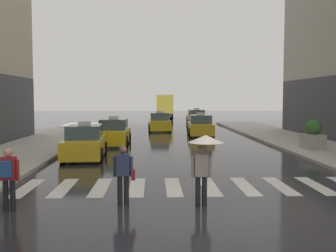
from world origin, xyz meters
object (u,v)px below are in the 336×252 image
object	(u,v)px
taxi_second	(114,133)
planter_mid_block	(313,136)
taxi_third	(200,126)
pedestrian_with_backpack	(8,174)
taxi_fifth	(196,118)
pedestrian_with_handbag	(124,171)
taxi_fourth	(159,123)
pedestrian_with_umbrella	(204,151)
taxi_lead	(85,143)
box_truck	(164,106)

from	to	relation	value
taxi_second	planter_mid_block	xyz separation A→B (m)	(11.28, -3.57, 0.15)
taxi_third	planter_mid_block	size ratio (longest dim) A/B	2.88
taxi_third	pedestrian_with_backpack	xyz separation A→B (m)	(-7.46, -20.52, 0.25)
taxi_third	taxi_fifth	bearing A→B (deg)	85.10
pedestrian_with_backpack	pedestrian_with_handbag	world-z (taller)	same
taxi_fourth	pedestrian_with_umbrella	size ratio (longest dim) A/B	2.37
taxi_lead	planter_mid_block	world-z (taller)	taxi_lead
taxi_third	taxi_fourth	world-z (taller)	same
taxi_second	pedestrian_with_backpack	bearing A→B (deg)	-95.00
taxi_lead	taxi_fifth	bearing A→B (deg)	71.54
pedestrian_with_umbrella	planter_mid_block	world-z (taller)	pedestrian_with_umbrella
pedestrian_with_umbrella	box_truck	bearing A→B (deg)	89.71
taxi_lead	planter_mid_block	bearing A→B (deg)	9.01
taxi_second	pedestrian_with_handbag	distance (m)	14.31
taxi_second	taxi_fourth	size ratio (longest dim) A/B	0.99
taxi_lead	taxi_third	bearing A→B (deg)	58.06
taxi_second	taxi_fifth	world-z (taller)	same
pedestrian_with_umbrella	pedestrian_with_backpack	world-z (taller)	pedestrian_with_umbrella
taxi_third	taxi_lead	bearing A→B (deg)	-121.94
box_truck	pedestrian_with_handbag	world-z (taller)	box_truck
taxi_second	taxi_fourth	world-z (taller)	same
taxi_lead	pedestrian_with_umbrella	xyz separation A→B (m)	(4.73, -8.88, 0.79)
taxi_third	planter_mid_block	world-z (taller)	taxi_third
box_truck	taxi_third	bearing A→B (deg)	-85.16
taxi_fourth	pedestrian_with_handbag	size ratio (longest dim) A/B	2.78
planter_mid_block	taxi_third	bearing A→B (deg)	118.52
pedestrian_with_handbag	taxi_fourth	bearing A→B (deg)	86.77
taxi_lead	pedestrian_with_backpack	distance (m)	9.21
taxi_third	box_truck	size ratio (longest dim) A/B	0.61
taxi_second	taxi_fourth	bearing A→B (deg)	73.80
pedestrian_with_umbrella	pedestrian_with_handbag	xyz separation A→B (m)	(-2.19, 0.16, -0.58)
pedestrian_with_umbrella	taxi_lead	bearing A→B (deg)	118.03
taxi_lead	taxi_second	world-z (taller)	same
pedestrian_with_backpack	taxi_third	bearing A→B (deg)	70.02
pedestrian_with_backpack	taxi_lead	bearing A→B (deg)	87.48
taxi_fourth	pedestrian_with_backpack	xyz separation A→B (m)	(-4.33, -25.17, 0.25)
taxi_lead	pedestrian_with_umbrella	bearing A→B (deg)	-61.97
pedestrian_with_backpack	planter_mid_block	size ratio (longest dim) A/B	1.03
taxi_second	taxi_lead	bearing A→B (deg)	-99.11
taxi_fifth	planter_mid_block	bearing A→B (deg)	-80.04
taxi_fourth	taxi_fifth	distance (m)	9.56
taxi_fourth	pedestrian_with_backpack	size ratio (longest dim) A/B	2.78
taxi_fourth	taxi_second	bearing A→B (deg)	-106.20
taxi_fourth	pedestrian_with_umbrella	bearing A→B (deg)	-88.15
pedestrian_with_umbrella	pedestrian_with_handbag	world-z (taller)	pedestrian_with_umbrella
pedestrian_with_umbrella	pedestrian_with_backpack	bearing A→B (deg)	-176.37
planter_mid_block	taxi_fourth	bearing A→B (deg)	120.39
planter_mid_block	taxi_lead	bearing A→B (deg)	-170.99
box_truck	taxi_fifth	bearing A→B (deg)	-74.43
taxi_second	pedestrian_with_backpack	size ratio (longest dim) A/B	2.76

